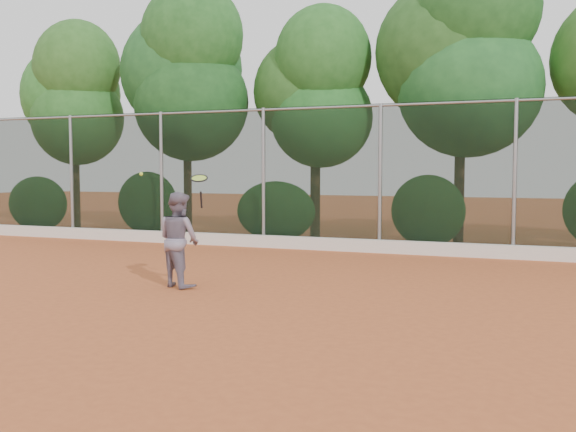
% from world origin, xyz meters
% --- Properties ---
extents(ground, '(80.00, 80.00, 0.00)m').
position_xyz_m(ground, '(0.00, 0.00, 0.00)').
color(ground, '#B7572B').
rests_on(ground, ground).
extents(concrete_curb, '(24.00, 0.20, 0.30)m').
position_xyz_m(concrete_curb, '(0.00, 6.82, 0.15)').
color(concrete_curb, silver).
rests_on(concrete_curb, ground).
extents(tennis_player, '(0.94, 0.85, 1.58)m').
position_xyz_m(tennis_player, '(-2.05, 1.28, 0.79)').
color(tennis_player, slate).
rests_on(tennis_player, ground).
extents(chainlink_fence, '(24.09, 0.09, 3.50)m').
position_xyz_m(chainlink_fence, '(-0.00, 7.00, 1.86)').
color(chainlink_fence, black).
rests_on(chainlink_fence, ground).
extents(foliage_backdrop, '(23.70, 3.63, 7.55)m').
position_xyz_m(foliage_backdrop, '(-0.55, 8.98, 4.40)').
color(foliage_backdrop, '#412B19').
rests_on(foliage_backdrop, ground).
extents(tennis_racket, '(0.36, 0.35, 0.55)m').
position_xyz_m(tennis_racket, '(-1.60, 1.19, 1.77)').
color(tennis_racket, black).
rests_on(tennis_racket, ground).
extents(tennis_ball_in_flight, '(0.06, 0.06, 0.06)m').
position_xyz_m(tennis_ball_in_flight, '(-2.86, 1.42, 1.87)').
color(tennis_ball_in_flight, '#BEE534').
rests_on(tennis_ball_in_flight, ground).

